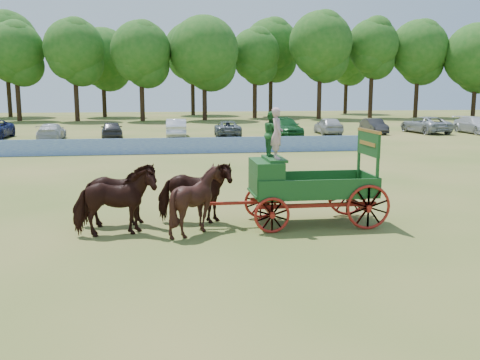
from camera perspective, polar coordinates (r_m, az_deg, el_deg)
The scene contains 9 objects.
ground at distance 17.84m, azimuth -1.60°, elevation -4.12°, with size 160.00×160.00×0.00m, color olive.
horse_lead_left at distance 15.99m, azimuth -13.23°, elevation -2.35°, with size 1.08×2.37×2.00m, color black.
horse_lead_right at distance 17.06m, azimuth -12.92°, elevation -1.57°, with size 1.08×2.37×2.00m, color black.
horse_wheel_left at distance 15.95m, azimuth -4.61°, elevation -2.13°, with size 1.62×1.82×2.00m, color black.
horse_wheel_right at distance 17.03m, azimuth -4.85°, elevation -1.38°, with size 1.08×2.37×2.00m, color black.
farm_dray at distance 16.84m, azimuth 5.40°, elevation 0.50°, with size 6.00×2.00×3.71m.
sponsor_banner at distance 35.42m, azimuth -6.60°, elevation 3.66°, with size 26.00×0.08×1.05m, color #2147B7.
parked_cars at distance 47.80m, azimuth -2.02°, elevation 5.60°, with size 55.49×7.57×1.64m.
treeline at distance 77.10m, azimuth -7.87°, elevation 13.54°, with size 93.97×24.29×15.30m.
Camera 1 is at (-1.99, -17.20, 4.30)m, focal length 40.00 mm.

